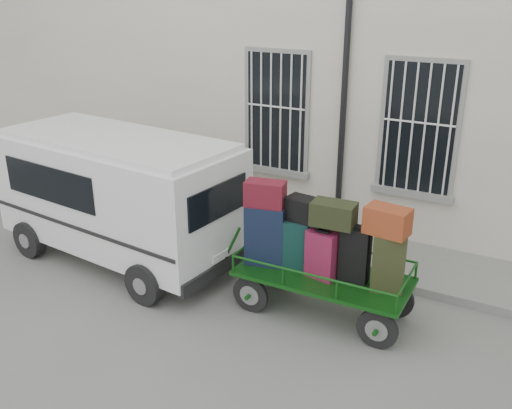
{
  "coord_description": "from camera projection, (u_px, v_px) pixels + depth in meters",
  "views": [
    {
      "loc": [
        4.39,
        -6.65,
        4.59
      ],
      "look_at": [
        0.23,
        1.0,
        1.16
      ],
      "focal_mm": 40.0,
      "sensor_mm": 36.0,
      "label": 1
    }
  ],
  "objects": [
    {
      "name": "van",
      "position": [
        118.0,
        190.0,
        9.67
      ],
      "size": [
        4.55,
        2.35,
        2.21
      ],
      "rotation": [
        0.0,
        0.0,
        -0.1
      ],
      "color": "white",
      "rests_on": "ground"
    },
    {
      "name": "luggage_cart",
      "position": [
        320.0,
        250.0,
        8.07
      ],
      "size": [
        2.93,
        1.15,
        1.93
      ],
      "rotation": [
        0.0,
        0.0,
        0.01
      ],
      "color": "black",
      "rests_on": "ground"
    },
    {
      "name": "sidewalk",
      "position": [
        276.0,
        235.0,
        10.84
      ],
      "size": [
        24.0,
        1.7,
        0.15
      ],
      "primitive_type": "cube",
      "color": "gray",
      "rests_on": "ground"
    },
    {
      "name": "ground",
      "position": [
        214.0,
        290.0,
        9.07
      ],
      "size": [
        80.0,
        80.0,
        0.0
      ],
      "primitive_type": "plane",
      "color": "slate",
      "rests_on": "ground"
    },
    {
      "name": "building",
      "position": [
        345.0,
        58.0,
        12.46
      ],
      "size": [
        24.0,
        5.15,
        6.0
      ],
      "color": "beige",
      "rests_on": "ground"
    }
  ]
}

